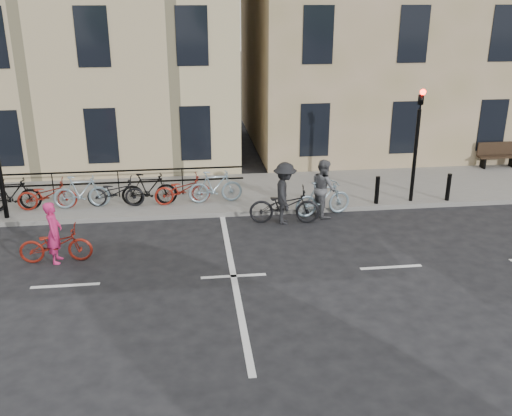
{
  "coord_description": "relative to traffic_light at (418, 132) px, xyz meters",
  "views": [
    {
      "loc": [
        -0.99,
        -12.46,
        6.45
      ],
      "look_at": [
        0.77,
        1.76,
        1.1
      ],
      "focal_mm": 40.0,
      "sensor_mm": 36.0,
      "label": 1
    }
  ],
  "objects": [
    {
      "name": "cyclist_dark",
      "position": [
        -4.37,
        -1.01,
        -1.71
      ],
      "size": [
        2.18,
        1.28,
        1.88
      ],
      "rotation": [
        0.0,
        0.0,
        1.46
      ],
      "color": "black",
      "rests_on": "ground"
    },
    {
      "name": "cyclist_grey",
      "position": [
        -3.08,
        -0.54,
        -1.73
      ],
      "size": [
        1.93,
        1.0,
        1.8
      ],
      "rotation": [
        0.0,
        0.0,
        1.79
      ],
      "color": "#7C95A3",
      "rests_on": "ground"
    },
    {
      "name": "sidewalk",
      "position": [
        -10.2,
        1.66,
        -2.38
      ],
      "size": [
        46.0,
        4.0,
        0.15
      ],
      "primitive_type": "cube",
      "color": "slate",
      "rests_on": "ground"
    },
    {
      "name": "bollard_east",
      "position": [
        -1.2,
        -0.09,
        -1.85
      ],
      "size": [
        0.14,
        0.14,
        0.9
      ],
      "primitive_type": "cylinder",
      "color": "black",
      "rests_on": "sidewalk"
    },
    {
      "name": "traffic_light",
      "position": [
        0.0,
        0.0,
        0.0
      ],
      "size": [
        0.18,
        0.3,
        3.9
      ],
      "color": "black",
      "rests_on": "sidewalk"
    },
    {
      "name": "bench",
      "position": [
        4.8,
        3.39,
        -1.78
      ],
      "size": [
        1.6,
        0.41,
        0.97
      ],
      "color": "black",
      "rests_on": "sidewalk"
    },
    {
      "name": "building_east",
      "position": [
        2.8,
        8.66,
        3.7
      ],
      "size": [
        14.0,
        10.0,
        12.0
      ],
      "primitive_type": "cube",
      "color": "#948159",
      "rests_on": "sidewalk"
    },
    {
      "name": "bollard_west",
      "position": [
        1.2,
        -0.09,
        -1.85
      ],
      "size": [
        0.14,
        0.14,
        0.9
      ],
      "primitive_type": "cylinder",
      "color": "black",
      "rests_on": "sidewalk"
    },
    {
      "name": "cyclist_pink",
      "position": [
        -10.64,
        -2.95,
        -1.89
      ],
      "size": [
        1.83,
        0.65,
        1.63
      ],
      "rotation": [
        0.0,
        0.0,
        1.58
      ],
      "color": "maroon",
      "rests_on": "ground"
    },
    {
      "name": "parked_bikes",
      "position": [
        -10.07,
        0.7,
        -1.81
      ],
      "size": [
        9.35,
        1.23,
        1.05
      ],
      "color": "black",
      "rests_on": "sidewalk"
    },
    {
      "name": "ground",
      "position": [
        -6.2,
        -4.34,
        -2.45
      ],
      "size": [
        120.0,
        120.0,
        0.0
      ],
      "primitive_type": "plane",
      "color": "black",
      "rests_on": "ground"
    }
  ]
}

